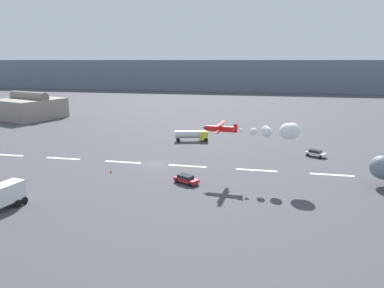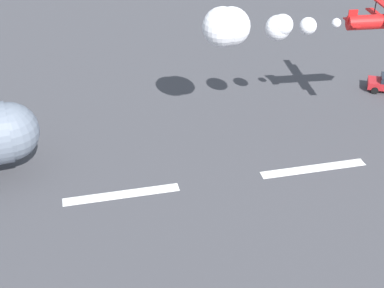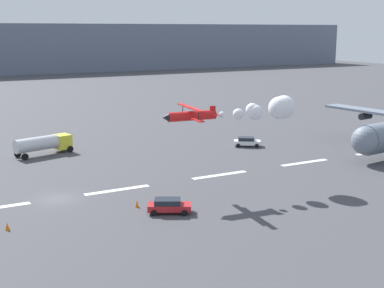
% 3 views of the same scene
% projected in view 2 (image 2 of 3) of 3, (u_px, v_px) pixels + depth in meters
% --- Properties ---
extents(runway_stripe_6, '(8.00, 0.90, 0.01)m').
position_uv_depth(runway_stripe_6, '(313.00, 169.00, 41.34)').
color(runway_stripe_6, white).
rests_on(runway_stripe_6, ground).
extents(runway_stripe_7, '(8.00, 0.90, 0.01)m').
position_uv_depth(runway_stripe_7, '(122.00, 195.00, 38.67)').
color(runway_stripe_7, white).
rests_on(runway_stripe_7, ground).
extents(stunt_biplane_red, '(17.30, 6.76, 2.89)m').
position_uv_depth(stunt_biplane_red, '(259.00, 26.00, 40.45)').
color(stunt_biplane_red, red).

